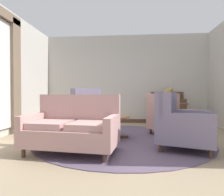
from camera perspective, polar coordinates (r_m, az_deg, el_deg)
name	(u,v)px	position (r m, az deg, el deg)	size (l,w,h in m)	color
ground	(122,143)	(3.94, 2.82, -12.91)	(8.05, 8.05, 0.00)	#9E896B
wall_back	(125,79)	(6.72, 3.88, 5.52)	(5.61, 0.08, 2.95)	#BCB7AD
wall_left	(14,73)	(5.53, -26.45, 6.39)	(0.08, 4.03, 2.95)	#BCB7AD
baseboard_back	(125,121)	(6.70, 3.85, -6.60)	(5.45, 0.03, 0.12)	#4C3323
area_rug	(122,139)	(4.23, 3.00, -11.86)	(3.59, 3.59, 0.01)	#5B4C60
coffee_table	(111,120)	(4.23, -0.16, -6.52)	(0.79, 0.79, 0.49)	#4C3323
porcelain_vase	(113,109)	(4.22, 0.29, -3.10)	(0.14, 0.14, 0.35)	#4C7A66
settee	(73,128)	(3.33, -11.26, -8.56)	(1.55, 0.99, 0.95)	tan
armchair_foreground_right	(82,113)	(5.34, -8.80, -4.35)	(1.18, 1.18, 1.10)	slate
armchair_near_sideboard	(169,118)	(4.67, 16.20, -5.55)	(1.12, 1.14, 0.97)	tan
armchair_beside_settee	(181,125)	(3.63, 19.35, -7.43)	(1.12, 1.09, 0.99)	slate
side_table	(178,114)	(5.54, 18.46, -4.35)	(0.56, 0.56, 0.72)	#4C3323
sideboard	(168,110)	(6.53, 15.95, -3.26)	(1.04, 0.42, 1.03)	#4C3323
gramophone	(170,92)	(6.44, 16.53, 1.79)	(0.43, 0.49, 0.49)	#4C3323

